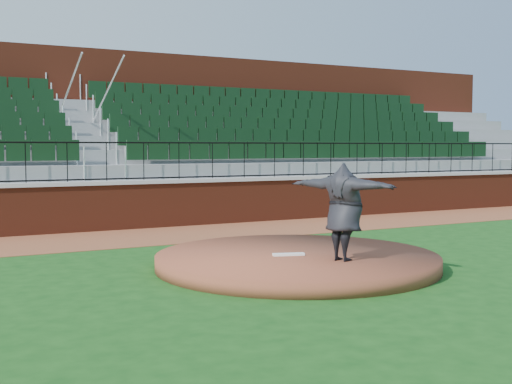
% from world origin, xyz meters
% --- Properties ---
extents(ground, '(90.00, 90.00, 0.00)m').
position_xyz_m(ground, '(0.00, 0.00, 0.00)').
color(ground, '#134313').
rests_on(ground, ground).
extents(warning_track, '(34.00, 3.20, 0.01)m').
position_xyz_m(warning_track, '(0.00, 5.40, 0.01)').
color(warning_track, brown).
rests_on(warning_track, ground).
extents(field_wall, '(34.00, 0.35, 1.20)m').
position_xyz_m(field_wall, '(0.00, 7.00, 0.60)').
color(field_wall, maroon).
rests_on(field_wall, ground).
extents(wall_cap, '(34.00, 0.45, 0.10)m').
position_xyz_m(wall_cap, '(0.00, 7.00, 1.25)').
color(wall_cap, '#B7B7B7').
rests_on(wall_cap, field_wall).
extents(wall_railing, '(34.00, 0.05, 1.00)m').
position_xyz_m(wall_railing, '(0.00, 7.00, 1.80)').
color(wall_railing, black).
rests_on(wall_railing, wall_cap).
extents(seating_stands, '(34.00, 5.10, 4.60)m').
position_xyz_m(seating_stands, '(0.00, 9.72, 2.30)').
color(seating_stands, gray).
rests_on(seating_stands, ground).
extents(concourse_wall, '(34.00, 0.50, 5.50)m').
position_xyz_m(concourse_wall, '(0.00, 12.52, 2.75)').
color(concourse_wall, maroon).
rests_on(concourse_wall, ground).
extents(pitchers_mound, '(5.13, 5.13, 0.25)m').
position_xyz_m(pitchers_mound, '(0.15, 0.20, 0.12)').
color(pitchers_mound, brown).
rests_on(pitchers_mound, ground).
extents(pitching_rubber, '(0.59, 0.31, 0.04)m').
position_xyz_m(pitching_rubber, '(-0.08, 0.10, 0.27)').
color(pitching_rubber, white).
rests_on(pitching_rubber, pitchers_mound).
extents(pitcher, '(1.29, 2.11, 1.67)m').
position_xyz_m(pitcher, '(0.48, -0.79, 1.08)').
color(pitcher, black).
rests_on(pitcher, pitchers_mound).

